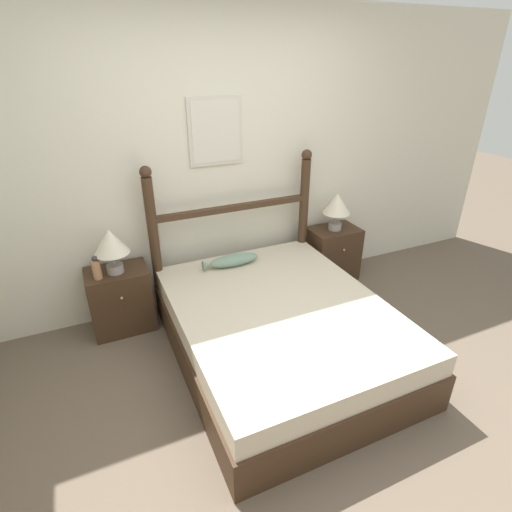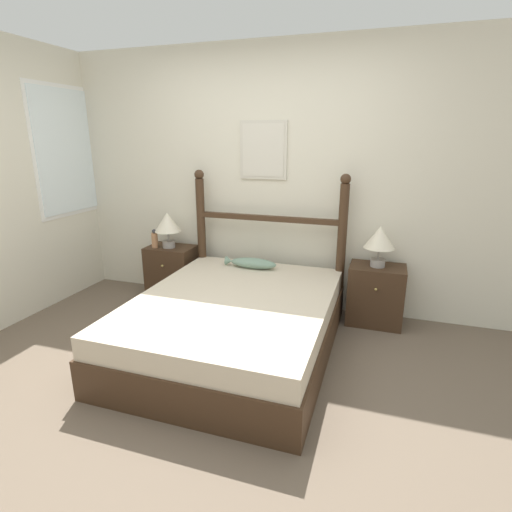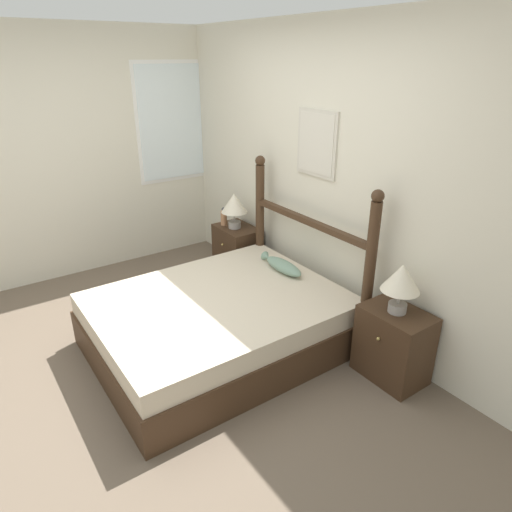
% 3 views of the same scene
% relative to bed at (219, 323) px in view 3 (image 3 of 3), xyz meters
% --- Properties ---
extents(ground_plane, '(16.00, 16.00, 0.00)m').
position_rel_bed_xyz_m(ground_plane, '(-0.04, -0.62, -0.23)').
color(ground_plane, brown).
extents(wall_back, '(6.40, 0.08, 2.55)m').
position_rel_bed_xyz_m(wall_back, '(-0.04, 1.11, 1.05)').
color(wall_back, beige).
rests_on(wall_back, ground_plane).
extents(wall_left, '(0.08, 6.40, 2.55)m').
position_rel_bed_xyz_m(wall_left, '(-2.17, -0.59, 1.05)').
color(wall_left, beige).
rests_on(wall_left, ground_plane).
extents(bed, '(1.53, 1.95, 0.47)m').
position_rel_bed_xyz_m(bed, '(0.00, 0.00, 0.00)').
color(bed, '#3D2819').
rests_on(bed, ground_plane).
extents(headboard, '(1.54, 0.10, 1.37)m').
position_rel_bed_xyz_m(headboard, '(0.00, 0.93, 0.51)').
color(headboard, '#3D2819').
rests_on(headboard, ground_plane).
extents(nightstand_left, '(0.50, 0.37, 0.56)m').
position_rel_bed_xyz_m(nightstand_left, '(-1.07, 0.87, 0.05)').
color(nightstand_left, '#3D2819').
rests_on(nightstand_left, ground_plane).
extents(nightstand_right, '(0.50, 0.37, 0.56)m').
position_rel_bed_xyz_m(nightstand_right, '(1.07, 0.87, 0.05)').
color(nightstand_right, '#3D2819').
rests_on(nightstand_right, ground_plane).
extents(table_lamp_left, '(0.27, 0.27, 0.37)m').
position_rel_bed_xyz_m(table_lamp_left, '(-1.07, 0.85, 0.59)').
color(table_lamp_left, gray).
rests_on(table_lamp_left, nightstand_left).
extents(table_lamp_right, '(0.27, 0.27, 0.37)m').
position_rel_bed_xyz_m(table_lamp_right, '(1.06, 0.87, 0.59)').
color(table_lamp_right, gray).
rests_on(table_lamp_right, nightstand_right).
extents(bottle, '(0.07, 0.07, 0.20)m').
position_rel_bed_xyz_m(bottle, '(-1.21, 0.80, 0.42)').
color(bottle, tan).
rests_on(bottle, nightstand_left).
extents(fish_pillow, '(0.51, 0.15, 0.10)m').
position_rel_bed_xyz_m(fish_pillow, '(-0.10, 0.74, 0.28)').
color(fish_pillow, gray).
rests_on(fish_pillow, bed).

